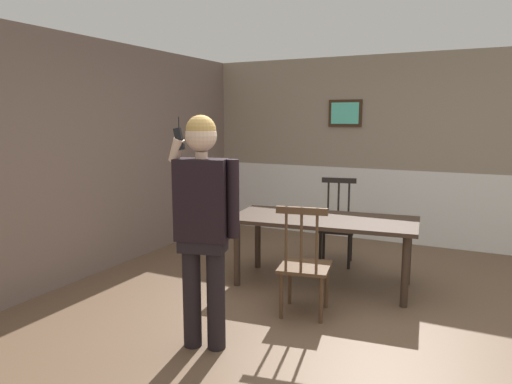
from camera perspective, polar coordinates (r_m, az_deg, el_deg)
ground_plane at (r=4.33m, az=7.54°, el=-15.00°), size 6.61×6.61×0.00m
room_back_partition at (r=6.89m, az=15.92°, el=4.53°), size 5.44×0.17×2.61m
room_left_partition at (r=5.47m, az=-20.27°, el=3.73°), size 0.13×6.01×2.61m
dining_table at (r=4.96m, az=8.16°, el=-4.05°), size 1.97×1.05×0.73m
chair_near_window at (r=4.24m, az=5.86°, el=-8.68°), size 0.51×0.51×1.01m
chair_by_doorway at (r=5.77m, az=9.75°, el=-3.96°), size 0.49×0.49×1.03m
person_figure at (r=3.51m, az=-6.40°, el=-2.96°), size 0.53×0.30×1.77m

